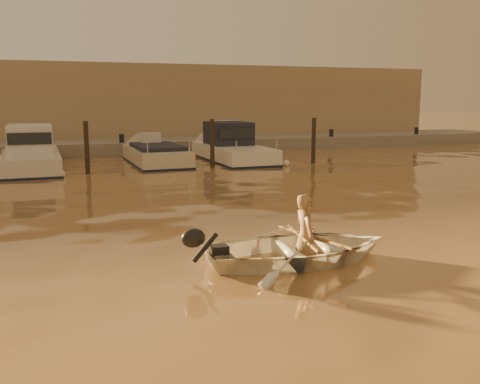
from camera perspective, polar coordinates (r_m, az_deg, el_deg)
name	(u,v)px	position (r m, az deg, el deg)	size (l,w,h in m)	color
ground_plane	(186,297)	(7.97, -5.80, -11.04)	(160.00, 160.00, 0.00)	olive
dinghy	(300,249)	(9.55, 6.37, -6.03)	(2.39, 3.34, 0.69)	white
person	(305,236)	(9.53, 6.95, -4.67)	(0.55, 0.36, 1.50)	#9B754D
outboard_motor	(218,253)	(9.05, -2.40, -6.53)	(0.90, 0.40, 0.70)	black
oar_port	(313,237)	(9.60, 7.76, -4.78)	(0.06, 0.06, 2.10)	brown
oar_starboard	(302,238)	(9.52, 6.67, -4.88)	(0.06, 0.06, 2.10)	brown
moored_boat_2	(31,154)	(23.31, -21.42, 3.82)	(2.16, 7.27, 1.75)	silver
moored_boat_3	(156,159)	(23.83, -8.95, 3.54)	(2.10, 6.06, 0.95)	beige
moored_boat_4	(233,147)	(24.76, -0.79, 4.83)	(2.24, 6.90, 1.75)	white
piling_2	(87,150)	(21.16, -16.03, 4.31)	(0.18, 0.18, 2.20)	#2D2319
piling_3	(212,146)	(22.12, -2.97, 4.92)	(0.18, 0.18, 2.20)	#2D2319
piling_4	(314,143)	(23.96, 7.85, 5.23)	(0.18, 0.18, 2.20)	#2D2319
fender_c	(61,174)	(20.56, -18.51, 1.78)	(0.30, 0.30, 0.30)	silver
fender_d	(187,167)	(21.85, -5.70, 2.71)	(0.30, 0.30, 0.30)	#C94517
fender_e	(286,163)	(22.94, 4.96, 3.06)	(0.30, 0.30, 0.30)	white
quay	(79,151)	(28.89, -16.83, 4.20)	(52.00, 4.00, 1.00)	gray
waterfront_building	(70,106)	(34.26, -17.67, 8.77)	(46.00, 7.00, 4.80)	#9E8466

